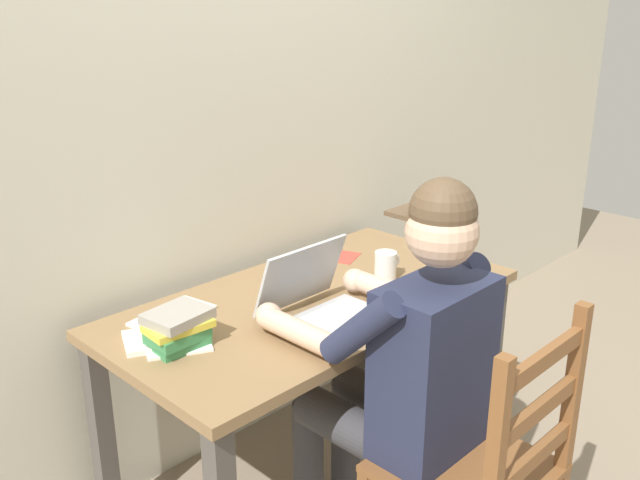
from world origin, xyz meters
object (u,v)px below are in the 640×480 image
object	(u,v)px
seated_person	(403,362)
wooden_chair	(482,472)
coffee_mug_white	(386,265)
laptop	(322,303)
book_stack_main	(178,329)
coffee_mug_dark	(449,270)
desk	(314,324)
landscape_photo_print	(345,257)
computer_mouse	(400,293)

from	to	relation	value
seated_person	wooden_chair	world-z (taller)	seated_person
wooden_chair	coffee_mug_white	distance (m)	0.81
wooden_chair	laptop	size ratio (longest dim) A/B	2.81
laptop	book_stack_main	world-z (taller)	laptop
coffee_mug_dark	desk	bearing A→B (deg)	150.27
book_stack_main	landscape_photo_print	world-z (taller)	book_stack_main
computer_mouse	book_stack_main	size ratio (longest dim) A/B	0.52
seated_person	desk	bearing A→B (deg)	80.04
book_stack_main	landscape_photo_print	bearing A→B (deg)	10.27
desk	wooden_chair	size ratio (longest dim) A/B	1.49
wooden_chair	coffee_mug_dark	bearing A→B (deg)	43.57
desk	coffee_mug_white	world-z (taller)	coffee_mug_white
wooden_chair	computer_mouse	world-z (taller)	wooden_chair
landscape_photo_print	coffee_mug_white	bearing A→B (deg)	-124.18
laptop	coffee_mug_dark	size ratio (longest dim) A/B	2.90
wooden_chair	laptop	world-z (taller)	laptop
desk	coffee_mug_dark	world-z (taller)	coffee_mug_dark
desk	book_stack_main	bearing A→B (deg)	176.97
coffee_mug_white	landscape_photo_print	xyz separation A→B (m)	(0.06, 0.25, -0.05)
book_stack_main	coffee_mug_white	bearing A→B (deg)	-6.50
coffee_mug_white	seated_person	bearing A→B (deg)	-134.98
computer_mouse	coffee_mug_white	xyz separation A→B (m)	(0.10, 0.14, 0.03)
computer_mouse	landscape_photo_print	distance (m)	0.41
desk	coffee_mug_dark	distance (m)	0.50
desk	computer_mouse	bearing A→B (deg)	-45.77
laptop	coffee_mug_white	size ratio (longest dim) A/B	2.87
seated_person	coffee_mug_dark	size ratio (longest dim) A/B	10.81
computer_mouse	desk	bearing A→B (deg)	134.23
computer_mouse	book_stack_main	bearing A→B (deg)	162.07
laptop	coffee_mug_white	distance (m)	0.39
coffee_mug_dark	computer_mouse	bearing A→B (deg)	170.36
computer_mouse	landscape_photo_print	size ratio (longest dim) A/B	0.77
coffee_mug_white	book_stack_main	world-z (taller)	book_stack_main
wooden_chair	book_stack_main	xyz separation A→B (m)	(-0.44, 0.74, 0.32)
landscape_photo_print	wooden_chair	bearing A→B (deg)	-136.79
coffee_mug_white	desk	bearing A→B (deg)	167.53
laptop	desk	bearing A→B (deg)	53.56
coffee_mug_white	book_stack_main	xyz separation A→B (m)	(-0.80, 0.09, 0.01)
computer_mouse	coffee_mug_dark	world-z (taller)	coffee_mug_dark
coffee_mug_dark	book_stack_main	size ratio (longest dim) A/B	0.59
desk	computer_mouse	distance (m)	0.30
computer_mouse	landscape_photo_print	world-z (taller)	computer_mouse
laptop	landscape_photo_print	distance (m)	0.55
wooden_chair	coffee_mug_white	world-z (taller)	wooden_chair
computer_mouse	coffee_mug_white	world-z (taller)	coffee_mug_white
seated_person	coffee_mug_white	bearing A→B (deg)	45.02
coffee_mug_dark	book_stack_main	xyz separation A→B (m)	(-0.93, 0.27, 0.01)
computer_mouse	laptop	bearing A→B (deg)	166.27
desk	computer_mouse	xyz separation A→B (m)	(0.20, -0.20, 0.11)
seated_person	landscape_photo_print	distance (m)	0.75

